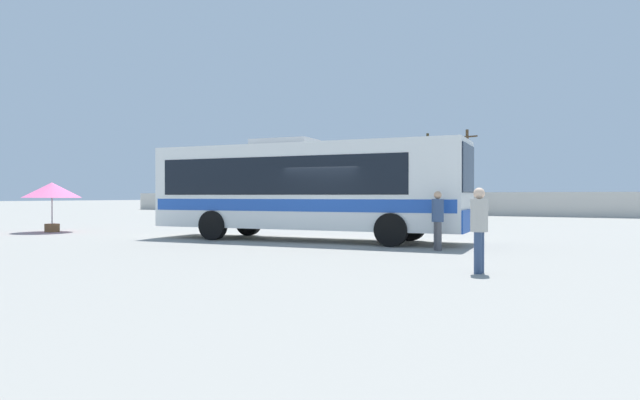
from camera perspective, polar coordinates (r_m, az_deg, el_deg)
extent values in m
plane|color=gray|center=(27.65, 11.22, -2.82)|extent=(300.00, 300.00, 0.00)
cube|color=beige|center=(44.97, 18.55, -0.40)|extent=(80.00, 0.30, 1.84)
cube|color=white|center=(19.34, -1.48, 1.41)|extent=(11.36, 3.78, 2.90)
cube|color=black|center=(19.59, -2.96, 2.41)|extent=(9.37, 3.59, 1.28)
cube|color=#2351B2|center=(19.34, -1.48, -0.49)|extent=(11.14, 3.78, 0.41)
cube|color=#19212D|center=(17.75, 15.14, 3.16)|extent=(0.30, 2.28, 1.51)
cube|color=#2351B2|center=(17.74, 15.14, -2.09)|extent=(0.34, 2.49, 0.70)
cube|color=#B2B2B2|center=(19.80, -3.68, 5.94)|extent=(2.34, 1.64, 0.24)
cylinder|color=black|center=(19.37, 9.39, -2.67)|extent=(1.07, 0.41, 1.04)
cylinder|color=black|center=(17.01, 7.39, -3.10)|extent=(1.07, 0.41, 1.04)
cylinder|color=black|center=(21.88, -7.42, -2.31)|extent=(1.07, 0.41, 1.04)
cylinder|color=black|center=(19.82, -11.05, -2.60)|extent=(1.07, 0.41, 1.04)
cylinder|color=#4C4C51|center=(16.15, 11.98, -3.67)|extent=(0.15, 0.15, 0.82)
cylinder|color=#4C4C51|center=(16.01, 12.24, -3.71)|extent=(0.15, 0.15, 0.82)
cylinder|color=#33476B|center=(16.04, 12.12, -1.06)|extent=(0.49, 0.49, 0.65)
sphere|color=tan|center=(16.04, 12.12, 0.50)|extent=(0.22, 0.22, 0.22)
cylinder|color=#33476B|center=(11.53, 16.06, -5.29)|extent=(0.16, 0.16, 0.84)
cylinder|color=#33476B|center=(11.68, 16.29, -5.22)|extent=(0.16, 0.16, 0.84)
cylinder|color=#B7B2A8|center=(11.56, 16.19, -1.54)|extent=(0.37, 0.37, 0.67)
sphere|color=beige|center=(11.55, 16.19, 0.67)|extent=(0.23, 0.23, 0.23)
cylinder|color=gray|center=(26.38, -26.05, -0.73)|extent=(0.05, 0.05, 2.09)
cone|color=pink|center=(26.38, -26.05, 0.93)|extent=(2.40, 2.40, 0.66)
cube|color=brown|center=(26.41, -26.04, -2.61)|extent=(0.46, 0.46, 0.36)
cube|color=#B7BABF|center=(45.34, 4.08, -0.74)|extent=(4.32, 1.99, 0.62)
cube|color=black|center=(45.25, 4.33, -0.02)|extent=(2.41, 1.76, 0.51)
cylinder|color=black|center=(45.08, 2.10, -1.14)|extent=(0.65, 0.25, 0.64)
cylinder|color=black|center=(46.68, 3.03, -1.09)|extent=(0.65, 0.25, 0.64)
cylinder|color=black|center=(44.02, 5.20, -1.18)|extent=(0.65, 0.25, 0.64)
cylinder|color=black|center=(45.66, 6.04, -1.12)|extent=(0.65, 0.25, 0.64)
cube|color=silver|center=(42.89, 10.72, -0.78)|extent=(4.27, 1.82, 0.67)
cube|color=black|center=(42.81, 11.00, 0.02)|extent=(2.35, 1.67, 0.54)
cylinder|color=black|center=(42.52, 8.65, -1.24)|extent=(0.64, 0.22, 0.64)
cylinder|color=black|center=(44.17, 9.47, -1.18)|extent=(0.64, 0.22, 0.64)
cylinder|color=black|center=(41.64, 12.05, -1.28)|extent=(0.64, 0.22, 0.64)
cylinder|color=black|center=(43.33, 12.76, -1.22)|extent=(0.64, 0.22, 0.64)
cylinder|color=#4C3823|center=(50.63, 11.10, 2.74)|extent=(0.24, 0.24, 7.21)
cube|color=#473321|center=(50.84, 11.11, 6.13)|extent=(1.80, 0.29, 0.12)
cylinder|color=#4C3823|center=(47.32, 15.01, 2.82)|extent=(0.24, 0.24, 7.07)
cube|color=#473321|center=(47.53, 15.02, 6.36)|extent=(1.78, 0.50, 0.12)
cylinder|color=brown|center=(50.93, 6.19, 0.15)|extent=(0.32, 0.32, 2.62)
ellipsoid|color=#2D6628|center=(51.01, 6.19, 3.73)|extent=(5.36, 5.36, 4.56)
cylinder|color=brown|center=(49.29, 12.66, 0.04)|extent=(0.32, 0.32, 2.45)
ellipsoid|color=#2D6628|center=(49.36, 12.66, 3.53)|extent=(5.09, 5.09, 4.33)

